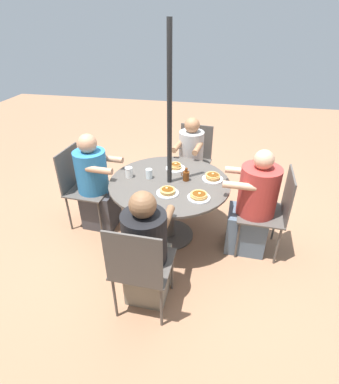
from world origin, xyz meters
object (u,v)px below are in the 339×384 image
patio_chair_west (272,208)px  syrup_bottle (186,176)px  diner_east (96,186)px  pancake_plate_b (168,192)px  patio_chair_south (140,265)px  coffee_cup (129,172)px  diner_west (252,208)px  patio_chair_north (194,156)px  pancake_plate_c (199,196)px  diner_south (146,253)px  drinking_glass_a (149,174)px  patio_chair_east (81,183)px  patio_table (170,193)px  pancake_plate_a (175,167)px  diner_north (190,163)px  pancake_plate_d (213,177)px

patio_chair_west → syrup_bottle: bearing=85.5°
diner_east → pancake_plate_b: (-0.92, 0.30, 0.22)m
patio_chair_south → coffee_cup: 1.20m
patio_chair_west → diner_west: (0.19, -0.01, -0.02)m
patio_chair_south → diner_west: size_ratio=0.82×
patio_chair_south → diner_west: bearing=50.3°
patio_chair_north → pancake_plate_c: 1.36m
diner_south → drinking_glass_a: (0.21, -0.93, 0.27)m
patio_chair_east → coffee_cup: 0.66m
patio_table → coffee_cup: bearing=-2.4°
patio_chair_north → diner_east: (1.02, 1.01, -0.02)m
pancake_plate_b → syrup_bottle: 0.34m
patio_chair_north → diner_south: bearing=92.4°
diner_east → pancake_plate_a: 0.96m
diner_north → pancake_plate_a: diner_north is taller
diner_east → pancake_plate_a: (-0.90, -0.25, 0.22)m
diner_north → coffee_cup: (0.56, 0.87, 0.25)m
diner_west → diner_east: bearing=89.1°
patio_table → syrup_bottle: (-0.17, -0.06, 0.19)m
pancake_plate_c → coffee_cup: 0.85m
diner_east → pancake_plate_d: (-1.33, -0.08, 0.22)m
diner_west → drinking_glass_a: bearing=88.5°
drinking_glass_a → syrup_bottle: bearing=-176.1°
patio_table → pancake_plate_d: size_ratio=5.82×
patio_chair_north → pancake_plate_b: bearing=92.5°
diner_east → patio_chair_west: bearing=91.0°
coffee_cup → patio_chair_west: bearing=177.7°
diner_south → diner_west: bearing=44.8°
diner_east → pancake_plate_b: 0.99m
pancake_plate_a → syrup_bottle: (-0.16, 0.24, 0.03)m
coffee_cup → patio_chair_east: bearing=-5.0°
pancake_plate_c → syrup_bottle: 0.38m
patio_chair_south → pancake_plate_c: size_ratio=4.34×
syrup_bottle → patio_table: bearing=21.3°
diner_south → patio_table: bearing=90.0°
diner_north → coffee_cup: size_ratio=10.20×
pancake_plate_d → diner_south: bearing=65.3°
syrup_bottle → patio_chair_north: bearing=-88.0°
pancake_plate_a → drinking_glass_a: size_ratio=2.11×
patio_chair_north → coffee_cup: bearing=67.9°
diner_east → diner_south: diner_east is taller
diner_east → diner_west: (-1.78, 0.09, -0.00)m
patio_table → diner_east: 0.89m
pancake_plate_b → pancake_plate_a: bearing=-88.0°
diner_east → pancake_plate_c: diner_east is taller
diner_east → pancake_plate_d: bearing=97.2°
syrup_bottle → pancake_plate_d: bearing=-165.5°
patio_chair_east → pancake_plate_c: (-1.42, 0.34, 0.20)m
patio_chair_east → patio_chair_south: size_ratio=1.00×
patio_chair_west → pancake_plate_d: patio_chair_west is taller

